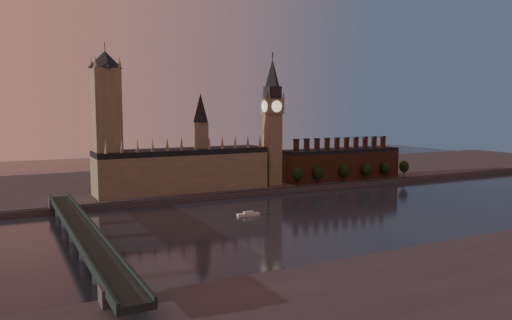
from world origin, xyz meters
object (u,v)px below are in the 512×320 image
(big_ben, at_px, (272,120))
(river_boat, at_px, (248,214))
(westminster_bridge, at_px, (83,235))
(victoria_tower, at_px, (107,119))

(big_ben, relative_size, river_boat, 7.35)
(big_ben, xyz_separation_m, river_boat, (-62.46, -81.41, -55.74))
(westminster_bridge, height_order, river_boat, westminster_bridge)
(victoria_tower, xyz_separation_m, river_boat, (67.54, -86.41, -58.00))
(big_ben, bearing_deg, victoria_tower, 177.80)
(victoria_tower, distance_m, big_ben, 130.12)
(victoria_tower, relative_size, westminster_bridge, 0.54)
(westminster_bridge, bearing_deg, river_boat, 16.97)
(big_ben, xyz_separation_m, westminster_bridge, (-165.00, -112.70, -49.39))
(westminster_bridge, distance_m, river_boat, 107.39)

